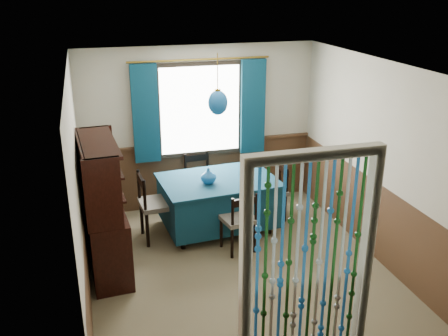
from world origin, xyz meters
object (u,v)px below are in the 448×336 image
object	(u,v)px
vase_table	(208,176)
vase_sideboard	(106,190)
chair_left	(155,204)
chair_right	(274,190)
chair_near	(239,220)
chair_far	(200,181)
sideboard	(104,226)
bowl_shelf	(107,189)
dining_table	(218,200)
pendant_lamp	(218,103)

from	to	relation	value
vase_table	vase_sideboard	bearing A→B (deg)	-171.31
chair_left	chair_right	distance (m)	1.81
vase_table	chair_near	bearing A→B (deg)	-65.62
chair_far	vase_table	xyz separation A→B (m)	(-0.06, -0.80, 0.40)
sideboard	bowl_shelf	xyz separation A→B (m)	(0.06, -0.25, 0.58)
bowl_shelf	chair_right	bearing A→B (deg)	22.94
dining_table	sideboard	size ratio (longest dim) A/B	1.00
chair_right	vase_table	size ratio (longest dim) A/B	4.07
chair_right	vase_table	xyz separation A→B (m)	(-1.06, -0.22, 0.42)
sideboard	chair_far	bearing A→B (deg)	38.37
chair_left	sideboard	xyz separation A→B (m)	(-0.70, -0.61, 0.07)
chair_left	sideboard	bearing A→B (deg)	-53.04
pendant_lamp	vase_sideboard	size ratio (longest dim) A/B	4.87
chair_right	vase_sideboard	world-z (taller)	vase_sideboard
chair_left	sideboard	distance (m)	0.93
chair_far	vase_table	size ratio (longest dim) A/B	4.32
pendant_lamp	chair_left	bearing A→B (deg)	-176.60
vase_table	vase_sideboard	world-z (taller)	vase_sideboard
dining_table	vase_table	xyz separation A→B (m)	(-0.16, -0.10, 0.42)
dining_table	chair_near	size ratio (longest dim) A/B	1.98
sideboard	pendant_lamp	world-z (taller)	pendant_lamp
vase_sideboard	chair_left	bearing A→B (deg)	22.36
chair_right	pendant_lamp	xyz separation A→B (m)	(-0.89, -0.12, 1.41)
chair_right	sideboard	world-z (taller)	sideboard
chair_left	chair_near	bearing A→B (deg)	53.67
dining_table	pendant_lamp	bearing A→B (deg)	71.60
chair_far	sideboard	distance (m)	2.02
chair_far	vase_table	bearing A→B (deg)	81.57
sideboard	pendant_lamp	xyz separation A→B (m)	(1.60, 0.66, 1.27)
vase_table	chair_right	bearing A→B (deg)	11.93
chair_left	chair_right	world-z (taller)	chair_left
chair_near	sideboard	xyz separation A→B (m)	(-1.70, 0.03, 0.13)
bowl_shelf	pendant_lamp	bearing A→B (deg)	30.62
chair_near	chair_far	world-z (taller)	chair_far
chair_far	vase_table	distance (m)	0.89
chair_far	vase_sideboard	world-z (taller)	vase_sideboard
chair_near	pendant_lamp	xyz separation A→B (m)	(-0.10, 0.69, 1.41)
vase_table	bowl_shelf	xyz separation A→B (m)	(-1.38, -0.81, 0.30)
chair_far	pendant_lamp	size ratio (longest dim) A/B	1.09
vase_sideboard	pendant_lamp	bearing A→B (deg)	11.56
chair_right	chair_left	bearing A→B (deg)	99.47
dining_table	chair_left	size ratio (longest dim) A/B	1.72
chair_near	chair_far	xyz separation A→B (m)	(-0.21, 1.38, 0.02)
chair_far	pendant_lamp	world-z (taller)	pendant_lamp
dining_table	vase_sideboard	bearing A→B (deg)	-172.80
dining_table	vase_table	distance (m)	0.47
sideboard	pendant_lamp	bearing A→B (deg)	18.55
chair_near	vase_table	distance (m)	0.76
pendant_lamp	vase_table	distance (m)	1.01
bowl_shelf	chair_left	bearing A→B (deg)	53.47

